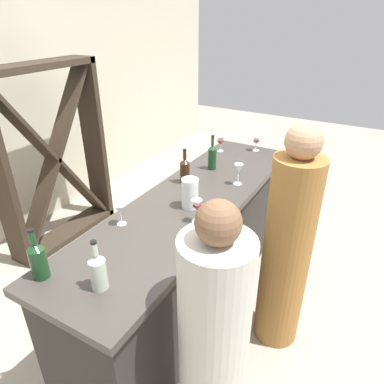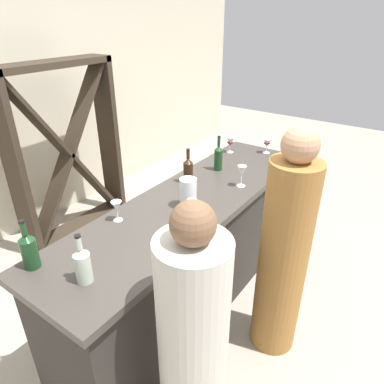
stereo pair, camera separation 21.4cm
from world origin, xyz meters
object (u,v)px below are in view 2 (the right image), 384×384
(wine_bottle_second_left_clear_pale, at_px, (83,264))
(water_pitcher, at_px, (188,193))
(wine_glass_near_center, at_px, (192,207))
(wine_glass_near_right, at_px, (267,143))
(wine_bottle_leftmost_olive_green, at_px, (29,250))
(wine_glass_near_left, at_px, (242,172))
(person_left_guest, at_px, (193,347))
(wine_bottle_second_right_olive_green, at_px, (218,157))
(person_center_guest, at_px, (283,256))
(wine_glass_far_center, at_px, (230,142))
(wine_rack, at_px, (67,154))
(wine_bottle_center_amber_brown, at_px, (188,170))
(wine_glass_far_left, at_px, (117,207))

(wine_bottle_second_left_clear_pale, xyz_separation_m, water_pitcher, (0.90, 0.01, 0.00))
(wine_glass_near_center, bearing_deg, wine_glass_near_right, 5.15)
(wine_bottle_leftmost_olive_green, distance_m, wine_glass_near_left, 1.54)
(person_left_guest, bearing_deg, wine_bottle_leftmost_olive_green, 35.15)
(wine_glass_near_right, relative_size, person_left_guest, 0.09)
(wine_bottle_second_right_olive_green, relative_size, person_left_guest, 0.20)
(person_left_guest, bearing_deg, person_center_guest, -78.71)
(person_left_guest, bearing_deg, wine_glass_near_center, -35.85)
(wine_glass_near_center, distance_m, wine_glass_near_right, 1.40)
(wine_bottle_second_left_clear_pale, xyz_separation_m, person_center_guest, (1.03, -0.65, -0.31))
(wine_bottle_leftmost_olive_green, bearing_deg, wine_bottle_second_right_olive_green, -4.77)
(wine_bottle_leftmost_olive_green, distance_m, wine_bottle_second_left_clear_pale, 0.33)
(wine_bottle_leftmost_olive_green, relative_size, person_center_guest, 0.18)
(wine_glass_far_center, relative_size, water_pitcher, 0.71)
(water_pitcher, bearing_deg, wine_glass_far_center, 14.86)
(wine_rack, height_order, water_pitcher, wine_rack)
(wine_rack, relative_size, wine_bottle_second_right_olive_green, 5.98)
(wine_bottle_center_amber_brown, xyz_separation_m, wine_glass_far_left, (-0.72, 0.04, -0.01))
(wine_glass_near_left, relative_size, wine_glass_near_right, 1.23)
(wine_bottle_center_amber_brown, distance_m, person_center_guest, 0.96)
(wine_glass_far_left, distance_m, person_left_guest, 0.96)
(wine_glass_near_left, bearing_deg, water_pitcher, 163.35)
(person_left_guest, bearing_deg, wine_bottle_center_amber_brown, -34.65)
(wine_bottle_center_amber_brown, relative_size, person_center_guest, 0.17)
(wine_glass_near_right, relative_size, person_center_guest, 0.08)
(wine_glass_near_center, bearing_deg, wine_bottle_leftmost_olive_green, 152.87)
(wine_glass_far_left, bearing_deg, water_pitcher, -33.18)
(wine_bottle_second_right_olive_green, relative_size, wine_glass_near_center, 1.87)
(wine_bottle_leftmost_olive_green, height_order, wine_glass_far_left, wine_bottle_leftmost_olive_green)
(wine_glass_near_left, relative_size, wine_glass_near_center, 1.06)
(wine_rack, relative_size, person_left_guest, 1.17)
(wine_bottle_second_right_olive_green, height_order, water_pitcher, wine_bottle_second_right_olive_green)
(wine_bottle_center_amber_brown, height_order, wine_glass_near_left, wine_bottle_center_amber_brown)
(wine_rack, bearing_deg, wine_bottle_leftmost_olive_green, -131.99)
(wine_bottle_second_right_olive_green, distance_m, person_center_guest, 1.03)
(wine_glass_near_right, height_order, wine_glass_far_left, same)
(wine_bottle_leftmost_olive_green, bearing_deg, wine_glass_far_left, -3.30)
(wine_bottle_center_amber_brown, height_order, wine_bottle_second_right_olive_green, wine_bottle_second_right_olive_green)
(wine_rack, bearing_deg, wine_glass_near_center, -102.75)
(wine_glass_near_center, xyz_separation_m, person_left_guest, (-0.59, -0.42, -0.38))
(wine_rack, bearing_deg, water_pitcher, -99.05)
(wine_glass_far_left, distance_m, water_pitcher, 0.49)
(wine_rack, xyz_separation_m, wine_bottle_second_left_clear_pale, (-1.17, -1.71, 0.19))
(water_pitcher, distance_m, person_center_guest, 0.75)
(wine_glass_far_left, bearing_deg, wine_bottle_second_left_clear_pale, -150.51)
(wine_rack, bearing_deg, person_left_guest, -114.03)
(wine_glass_far_center, xyz_separation_m, person_left_guest, (-1.80, -0.84, -0.37))
(wine_bottle_center_amber_brown, distance_m, wine_glass_near_right, 0.97)
(wine_rack, distance_m, wine_glass_near_left, 1.87)
(wine_rack, height_order, wine_bottle_leftmost_olive_green, wine_rack)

